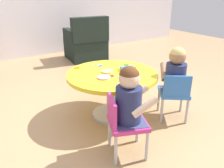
{
  "coord_description": "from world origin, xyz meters",
  "views": [
    {
      "loc": [
        -1.26,
        -1.91,
        1.33
      ],
      "look_at": [
        0.0,
        0.0,
        0.38
      ],
      "focal_mm": 36.97,
      "sensor_mm": 36.0,
      "label": 1
    }
  ],
  "objects_px": {
    "child_chair_right": "(174,93)",
    "armchair_dark": "(86,44)",
    "craft_table": "(112,83)",
    "rolling_pin": "(127,68)",
    "seated_child_right": "(176,71)",
    "seated_child_left": "(129,97)",
    "child_chair_left": "(124,122)",
    "craft_scissors": "(99,65)"
  },
  "relations": [
    {
      "from": "child_chair_right",
      "to": "armchair_dark",
      "type": "distance_m",
      "value": 2.59
    },
    {
      "from": "craft_table",
      "to": "armchair_dark",
      "type": "bearing_deg",
      "value": 69.4
    },
    {
      "from": "craft_table",
      "to": "child_chair_right",
      "type": "xyz_separation_m",
      "value": [
        0.51,
        -0.43,
        -0.09
      ]
    },
    {
      "from": "child_chair_right",
      "to": "rolling_pin",
      "type": "relative_size",
      "value": 2.35
    },
    {
      "from": "craft_table",
      "to": "seated_child_right",
      "type": "xyz_separation_m",
      "value": [
        0.53,
        -0.39,
        0.14
      ]
    },
    {
      "from": "armchair_dark",
      "to": "child_chair_right",
      "type": "bearing_deg",
      "value": -96.65
    },
    {
      "from": "child_chair_right",
      "to": "seated_child_right",
      "type": "relative_size",
      "value": 1.05
    },
    {
      "from": "seated_child_left",
      "to": "child_chair_right",
      "type": "xyz_separation_m",
      "value": [
        0.75,
        0.19,
        -0.23
      ]
    },
    {
      "from": "child_chair_left",
      "to": "child_chair_right",
      "type": "bearing_deg",
      "value": 12.49
    },
    {
      "from": "child_chair_left",
      "to": "child_chair_right",
      "type": "distance_m",
      "value": 0.81
    },
    {
      "from": "child_chair_left",
      "to": "seated_child_left",
      "type": "distance_m",
      "value": 0.23
    },
    {
      "from": "seated_child_right",
      "to": "rolling_pin",
      "type": "relative_size",
      "value": 2.24
    },
    {
      "from": "child_chair_left",
      "to": "craft_scissors",
      "type": "height_order",
      "value": "child_chair_left"
    },
    {
      "from": "child_chair_left",
      "to": "craft_table",
      "type": "bearing_deg",
      "value": 65.01
    },
    {
      "from": "seated_child_left",
      "to": "rolling_pin",
      "type": "bearing_deg",
      "value": 54.8
    },
    {
      "from": "child_chair_left",
      "to": "child_chair_right",
      "type": "relative_size",
      "value": 1.0
    },
    {
      "from": "child_chair_left",
      "to": "seated_child_right",
      "type": "xyz_separation_m",
      "value": [
        0.81,
        0.21,
        0.23
      ]
    },
    {
      "from": "rolling_pin",
      "to": "craft_scissors",
      "type": "distance_m",
      "value": 0.35
    },
    {
      "from": "child_chair_left",
      "to": "rolling_pin",
      "type": "relative_size",
      "value": 2.35
    },
    {
      "from": "child_chair_left",
      "to": "seated_child_left",
      "type": "xyz_separation_m",
      "value": [
        0.04,
        -0.01,
        0.23
      ]
    },
    {
      "from": "craft_table",
      "to": "seated_child_right",
      "type": "height_order",
      "value": "seated_child_right"
    },
    {
      "from": "craft_table",
      "to": "child_chair_right",
      "type": "relative_size",
      "value": 1.8
    },
    {
      "from": "armchair_dark",
      "to": "craft_scissors",
      "type": "bearing_deg",
      "value": -113.3
    },
    {
      "from": "seated_child_left",
      "to": "armchair_dark",
      "type": "height_order",
      "value": "armchair_dark"
    },
    {
      "from": "seated_child_left",
      "to": "craft_scissors",
      "type": "height_order",
      "value": "seated_child_left"
    },
    {
      "from": "craft_table",
      "to": "armchair_dark",
      "type": "height_order",
      "value": "armchair_dark"
    },
    {
      "from": "seated_child_right",
      "to": "craft_scissors",
      "type": "distance_m",
      "value": 0.87
    },
    {
      "from": "craft_scissors",
      "to": "armchair_dark",
      "type": "bearing_deg",
      "value": 66.7
    },
    {
      "from": "seated_child_right",
      "to": "armchair_dark",
      "type": "relative_size",
      "value": 0.6
    },
    {
      "from": "child_chair_left",
      "to": "rolling_pin",
      "type": "distance_m",
      "value": 0.78
    },
    {
      "from": "seated_child_right",
      "to": "armchair_dark",
      "type": "distance_m",
      "value": 2.57
    },
    {
      "from": "seated_child_right",
      "to": "armchair_dark",
      "type": "height_order",
      "value": "armchair_dark"
    },
    {
      "from": "armchair_dark",
      "to": "rolling_pin",
      "type": "relative_size",
      "value": 3.73
    },
    {
      "from": "child_chair_right",
      "to": "craft_scissors",
      "type": "xyz_separation_m",
      "value": [
        -0.5,
        0.72,
        0.2
      ]
    },
    {
      "from": "child_chair_right",
      "to": "seated_child_right",
      "type": "distance_m",
      "value": 0.23
    },
    {
      "from": "craft_table",
      "to": "seated_child_left",
      "type": "distance_m",
      "value": 0.68
    },
    {
      "from": "seated_child_left",
      "to": "seated_child_right",
      "type": "distance_m",
      "value": 0.8
    },
    {
      "from": "craft_table",
      "to": "craft_scissors",
      "type": "relative_size",
      "value": 6.81
    },
    {
      "from": "craft_table",
      "to": "seated_child_right",
      "type": "distance_m",
      "value": 0.68
    },
    {
      "from": "craft_table",
      "to": "child_chair_right",
      "type": "distance_m",
      "value": 0.67
    },
    {
      "from": "armchair_dark",
      "to": "craft_scissors",
      "type": "xyz_separation_m",
      "value": [
        -0.8,
        -1.85,
        0.2
      ]
    },
    {
      "from": "seated_child_right",
      "to": "armchair_dark",
      "type": "xyz_separation_m",
      "value": [
        0.28,
        2.54,
        -0.22
      ]
    }
  ]
}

